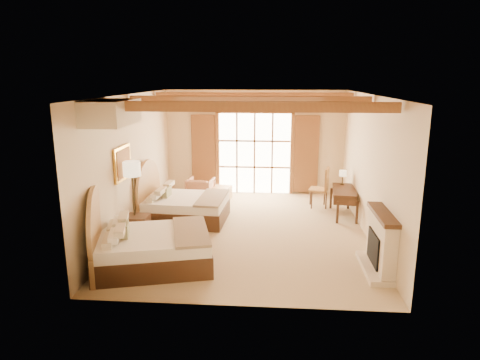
# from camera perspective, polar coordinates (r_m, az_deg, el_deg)

# --- Properties ---
(floor) EXTENTS (7.00, 7.00, 0.00)m
(floor) POSITION_cam_1_polar(r_m,az_deg,el_deg) (10.34, 1.07, -6.69)
(floor) COLOR #C9AF86
(floor) RESTS_ON ground
(wall_back) EXTENTS (5.50, 0.00, 5.50)m
(wall_back) POSITION_cam_1_polar(r_m,az_deg,el_deg) (13.34, 1.97, 5.04)
(wall_back) COLOR beige
(wall_back) RESTS_ON ground
(wall_left) EXTENTS (0.00, 7.00, 7.00)m
(wall_left) POSITION_cam_1_polar(r_m,az_deg,el_deg) (10.42, -14.19, 2.20)
(wall_left) COLOR beige
(wall_left) RESTS_ON ground
(wall_right) EXTENTS (0.00, 7.00, 7.00)m
(wall_right) POSITION_cam_1_polar(r_m,az_deg,el_deg) (10.13, 16.85, 1.70)
(wall_right) COLOR beige
(wall_right) RESTS_ON ground
(ceiling) EXTENTS (7.00, 7.00, 0.00)m
(ceiling) POSITION_cam_1_polar(r_m,az_deg,el_deg) (9.70, 1.15, 11.32)
(ceiling) COLOR #B26D3E
(ceiling) RESTS_ON ground
(ceiling_beams) EXTENTS (5.39, 4.60, 0.18)m
(ceiling_beams) POSITION_cam_1_polar(r_m,az_deg,el_deg) (9.71, 1.15, 10.62)
(ceiling_beams) COLOR olive
(ceiling_beams) RESTS_ON ceiling
(french_doors) EXTENTS (3.95, 0.08, 2.60)m
(french_doors) POSITION_cam_1_polar(r_m,az_deg,el_deg) (13.34, 1.95, 3.52)
(french_doors) COLOR white
(french_doors) RESTS_ON ground
(fireplace) EXTENTS (0.46, 1.40, 1.16)m
(fireplace) POSITION_cam_1_polar(r_m,az_deg,el_deg) (8.52, 18.16, -8.25)
(fireplace) COLOR beige
(fireplace) RESTS_ON ground
(painting) EXTENTS (0.06, 0.95, 0.75)m
(painting) POSITION_cam_1_polar(r_m,az_deg,el_deg) (9.68, -15.36, 2.18)
(painting) COLOR gold
(painting) RESTS_ON wall_left
(canopy_valance) EXTENTS (0.70, 1.40, 0.45)m
(canopy_valance) POSITION_cam_1_polar(r_m,az_deg,el_deg) (8.25, -16.77, 8.61)
(canopy_valance) COLOR beige
(canopy_valance) RESTS_ON ceiling
(bed_near) EXTENTS (2.55, 2.12, 1.43)m
(bed_near) POSITION_cam_1_polar(r_m,az_deg,el_deg) (8.54, -12.58, -8.40)
(bed_near) COLOR #422217
(bed_near) RESTS_ON floor
(bed_far) EXTENTS (2.15, 1.67, 1.35)m
(bed_far) POSITION_cam_1_polar(r_m,az_deg,el_deg) (11.01, -8.05, -3.30)
(bed_far) COLOR #422217
(bed_far) RESTS_ON floor
(nightstand) EXTENTS (0.48, 0.48, 0.58)m
(nightstand) POSITION_cam_1_polar(r_m,az_deg,el_deg) (9.90, -13.46, -6.23)
(nightstand) COLOR #422217
(nightstand) RESTS_ON floor
(floor_lamp) EXTENTS (0.38, 0.38, 1.79)m
(floor_lamp) POSITION_cam_1_polar(r_m,az_deg,el_deg) (9.63, -14.20, 0.81)
(floor_lamp) COLOR #332A18
(floor_lamp) RESTS_ON floor
(armchair) EXTENTS (0.81, 0.83, 0.68)m
(armchair) POSITION_cam_1_polar(r_m,az_deg,el_deg) (12.71, -5.29, -1.24)
(armchair) COLOR #A46848
(armchair) RESTS_ON floor
(ottoman) EXTENTS (0.59, 0.59, 0.37)m
(ottoman) POSITION_cam_1_polar(r_m,az_deg,el_deg) (12.89, -2.42, -1.70)
(ottoman) COLOR tan
(ottoman) RESTS_ON floor
(desk) EXTENTS (0.73, 1.41, 0.73)m
(desk) POSITION_cam_1_polar(r_m,az_deg,el_deg) (11.60, 13.63, -2.79)
(desk) COLOR #422217
(desk) RESTS_ON floor
(desk_chair) EXTENTS (0.62, 0.61, 1.14)m
(desk_chair) POSITION_cam_1_polar(r_m,az_deg,el_deg) (12.24, 10.53, -1.94)
(desk_chair) COLOR tan
(desk_chair) RESTS_ON floor
(desk_lamp) EXTENTS (0.19, 0.19, 0.39)m
(desk_lamp) POSITION_cam_1_polar(r_m,az_deg,el_deg) (11.93, 13.55, 0.80)
(desk_lamp) COLOR #332A18
(desk_lamp) RESTS_ON desk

